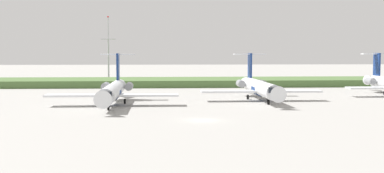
# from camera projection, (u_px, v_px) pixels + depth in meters

# --- Properties ---
(ground_plane) EXTENTS (500.00, 500.00, 0.00)m
(ground_plane) POSITION_uv_depth(u_px,v_px,m) (190.00, 99.00, 97.53)
(ground_plane) COLOR #9E9B96
(grass_berm) EXTENTS (320.00, 20.00, 1.85)m
(grass_berm) POSITION_uv_depth(u_px,v_px,m) (181.00, 82.00, 136.62)
(grass_berm) COLOR #4C6B38
(grass_berm) RESTS_ON ground
(regional_jet_third) EXTENTS (22.81, 31.00, 9.00)m
(regional_jet_third) POSITION_uv_depth(u_px,v_px,m) (113.00, 90.00, 87.06)
(regional_jet_third) COLOR silver
(regional_jet_third) RESTS_ON ground
(regional_jet_fourth) EXTENTS (22.81, 31.00, 9.00)m
(regional_jet_fourth) POSITION_uv_depth(u_px,v_px,m) (259.00, 87.00, 95.44)
(regional_jet_fourth) COLOR silver
(regional_jet_fourth) RESTS_ON ground
(antenna_mast) EXTENTS (4.40, 0.50, 19.84)m
(antenna_mast) POSITION_uv_depth(u_px,v_px,m) (108.00, 55.00, 147.74)
(antenna_mast) COLOR #B2B2B7
(antenna_mast) RESTS_ON ground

